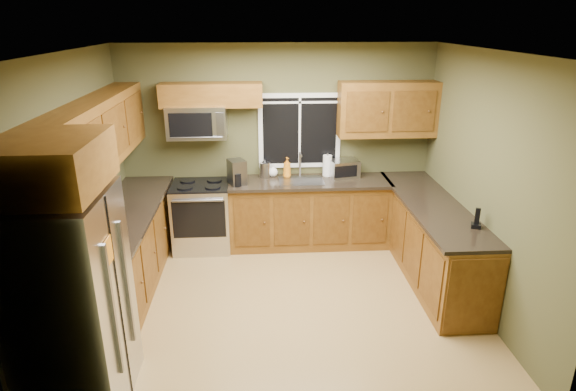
{
  "coord_description": "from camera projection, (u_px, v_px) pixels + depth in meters",
  "views": [
    {
      "loc": [
        -0.27,
        -4.62,
        2.99
      ],
      "look_at": [
        0.05,
        0.35,
        1.15
      ],
      "focal_mm": 30.0,
      "sensor_mm": 36.0,
      "label": 1
    }
  ],
  "objects": [
    {
      "name": "floor",
      "position": [
        286.0,
        303.0,
        5.38
      ],
      "size": [
        4.2,
        4.2,
        0.0
      ],
      "primitive_type": "plane",
      "color": "#9C7944",
      "rests_on": "ground"
    },
    {
      "name": "ceiling",
      "position": [
        285.0,
        52.0,
        4.44
      ],
      "size": [
        4.2,
        4.2,
        0.0
      ],
      "primitive_type": "plane",
      "rotation": [
        3.14,
        0.0,
        0.0
      ],
      "color": "white",
      "rests_on": "back_wall"
    },
    {
      "name": "back_wall",
      "position": [
        278.0,
        145.0,
        6.59
      ],
      "size": [
        4.2,
        0.0,
        4.2
      ],
      "primitive_type": "plane",
      "rotation": [
        1.57,
        0.0,
        0.0
      ],
      "color": "#494828",
      "rests_on": "ground"
    },
    {
      "name": "front_wall",
      "position": [
        301.0,
        279.0,
        3.22
      ],
      "size": [
        4.2,
        0.0,
        4.2
      ],
      "primitive_type": "plane",
      "rotation": [
        -1.57,
        0.0,
        0.0
      ],
      "color": "#494828",
      "rests_on": "ground"
    },
    {
      "name": "left_wall",
      "position": [
        75.0,
        194.0,
        4.78
      ],
      "size": [
        0.0,
        3.6,
        3.6
      ],
      "primitive_type": "plane",
      "rotation": [
        1.57,
        0.0,
        1.57
      ],
      "color": "#494828",
      "rests_on": "ground"
    },
    {
      "name": "right_wall",
      "position": [
        485.0,
        185.0,
        5.03
      ],
      "size": [
        0.0,
        3.6,
        3.6
      ],
      "primitive_type": "plane",
      "rotation": [
        1.57,
        0.0,
        -1.57
      ],
      "color": "#494828",
      "rests_on": "ground"
    },
    {
      "name": "window",
      "position": [
        300.0,
        131.0,
        6.53
      ],
      "size": [
        1.12,
        0.03,
        1.02
      ],
      "color": "white",
      "rests_on": "back_wall"
    },
    {
      "name": "base_cabinets_left",
      "position": [
        128.0,
        252.0,
        5.56
      ],
      "size": [
        0.6,
        2.65,
        0.9
      ],
      "primitive_type": "cube",
      "color": "brown",
      "rests_on": "ground"
    },
    {
      "name": "countertop_left",
      "position": [
        125.0,
        214.0,
        5.4
      ],
      "size": [
        0.65,
        2.65,
        0.04
      ],
      "primitive_type": "cube",
      "color": "black",
      "rests_on": "base_cabinets_left"
    },
    {
      "name": "base_cabinets_back",
      "position": [
        309.0,
        214.0,
        6.65
      ],
      "size": [
        2.17,
        0.6,
        0.9
      ],
      "primitive_type": "cube",
      "color": "brown",
      "rests_on": "ground"
    },
    {
      "name": "countertop_back",
      "position": [
        310.0,
        182.0,
        6.46
      ],
      "size": [
        2.17,
        0.65,
        0.04
      ],
      "primitive_type": "cube",
      "color": "black",
      "rests_on": "base_cabinets_back"
    },
    {
      "name": "base_cabinets_peninsula",
      "position": [
        431.0,
        241.0,
        5.84
      ],
      "size": [
        0.6,
        2.52,
        0.9
      ],
      "color": "brown",
      "rests_on": "ground"
    },
    {
      "name": "countertop_peninsula",
      "position": [
        432.0,
        205.0,
        5.68
      ],
      "size": [
        0.65,
        2.5,
        0.04
      ],
      "primitive_type": "cube",
      "color": "black",
      "rests_on": "base_cabinets_peninsula"
    },
    {
      "name": "upper_cabinets_left",
      "position": [
        99.0,
        132.0,
        5.06
      ],
      "size": [
        0.33,
        2.65,
        0.72
      ],
      "primitive_type": "cube",
      "color": "brown",
      "rests_on": "left_wall"
    },
    {
      "name": "upper_cabinets_back_left",
      "position": [
        211.0,
        95.0,
        6.14
      ],
      "size": [
        1.3,
        0.33,
        0.3
      ],
      "primitive_type": "cube",
      "color": "brown",
      "rests_on": "back_wall"
    },
    {
      "name": "upper_cabinets_back_right",
      "position": [
        387.0,
        109.0,
        6.35
      ],
      "size": [
        1.3,
        0.33,
        0.72
      ],
      "primitive_type": "cube",
      "color": "brown",
      "rests_on": "back_wall"
    },
    {
      "name": "upper_cabinet_over_fridge",
      "position": [
        47.0,
        165.0,
        3.35
      ],
      "size": [
        0.72,
        0.9,
        0.38
      ],
      "primitive_type": "cube",
      "color": "brown",
      "rests_on": "left_wall"
    },
    {
      "name": "refrigerator",
      "position": [
        73.0,
        304.0,
        3.74
      ],
      "size": [
        0.74,
        0.9,
        1.8
      ],
      "color": "#B7B7BC",
      "rests_on": "ground"
    },
    {
      "name": "range",
      "position": [
        202.0,
        216.0,
        6.53
      ],
      "size": [
        0.76,
        0.69,
        0.94
      ],
      "color": "#B7B7BC",
      "rests_on": "ground"
    },
    {
      "name": "microwave",
      "position": [
        197.0,
        122.0,
        6.22
      ],
      "size": [
        0.76,
        0.41,
        0.42
      ],
      "color": "#B7B7BC",
      "rests_on": "back_wall"
    },
    {
      "name": "sink",
      "position": [
        301.0,
        179.0,
        6.46
      ],
      "size": [
        0.6,
        0.42,
        0.36
      ],
      "color": "slate",
      "rests_on": "countertop_back"
    },
    {
      "name": "toaster_oven",
      "position": [
        344.0,
        168.0,
        6.58
      ],
      "size": [
        0.43,
        0.36,
        0.24
      ],
      "color": "#B7B7BC",
      "rests_on": "countertop_back"
    },
    {
      "name": "coffee_maker",
      "position": [
        237.0,
        173.0,
        6.27
      ],
      "size": [
        0.27,
        0.31,
        0.33
      ],
      "color": "slate",
      "rests_on": "countertop_back"
    },
    {
      "name": "kettle",
      "position": [
        265.0,
        169.0,
        6.54
      ],
      "size": [
        0.19,
        0.19,
        0.26
      ],
      "color": "#B7B7BC",
      "rests_on": "countertop_back"
    },
    {
      "name": "paper_towel_roll",
      "position": [
        327.0,
        166.0,
        6.61
      ],
      "size": [
        0.16,
        0.16,
        0.32
      ],
      "color": "white",
      "rests_on": "countertop_back"
    },
    {
      "name": "soap_bottle_a",
      "position": [
        287.0,
        167.0,
        6.55
      ],
      "size": [
        0.14,
        0.14,
        0.28
      ],
      "primitive_type": "imported",
      "rotation": [
        0.0,
        0.0,
        0.36
      ],
      "color": "orange",
      "rests_on": "countertop_back"
    },
    {
      "name": "soap_bottle_c",
      "position": [
        273.0,
        170.0,
        6.61
      ],
      "size": [
        0.15,
        0.15,
        0.17
      ],
      "primitive_type": "imported",
      "rotation": [
        0.0,
        0.0,
        0.14
      ],
      "color": "white",
      "rests_on": "countertop_back"
    },
    {
      "name": "cordless_phone",
      "position": [
        477.0,
        222.0,
        4.99
      ],
      "size": [
        0.13,
        0.13,
        0.22
      ],
      "color": "black",
      "rests_on": "countertop_peninsula"
    }
  ]
}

